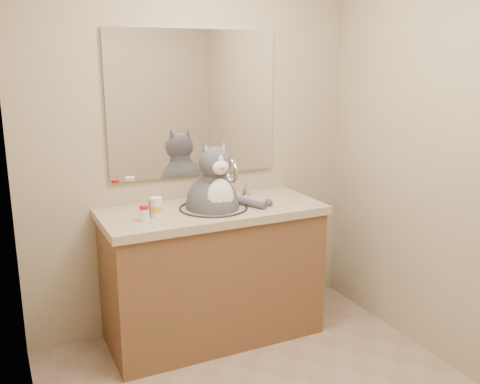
% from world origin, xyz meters
% --- Properties ---
extents(room, '(2.22, 2.52, 2.42)m').
position_xyz_m(room, '(0.00, 0.00, 1.20)').
color(room, gray).
rests_on(room, ground).
extents(vanity, '(1.34, 0.59, 1.12)m').
position_xyz_m(vanity, '(0.00, 0.96, 0.44)').
color(vanity, brown).
rests_on(vanity, ground).
extents(mirror, '(1.10, 0.02, 0.90)m').
position_xyz_m(mirror, '(0.00, 1.24, 1.45)').
color(mirror, white).
rests_on(mirror, room).
extents(shower_curtain, '(0.02, 1.30, 1.93)m').
position_xyz_m(shower_curtain, '(-1.05, 0.10, 1.03)').
color(shower_curtain, beige).
rests_on(shower_curtain, ground).
extents(cat, '(0.45, 0.36, 0.63)m').
position_xyz_m(cat, '(0.00, 0.94, 0.89)').
color(cat, '#4D4D53').
rests_on(cat, vanity).
extents(pill_bottle_redcap, '(0.07, 0.07, 0.09)m').
position_xyz_m(pill_bottle_redcap, '(-0.44, 0.87, 0.90)').
color(pill_bottle_redcap, white).
rests_on(pill_bottle_redcap, vanity).
extents(pill_bottle_orange, '(0.08, 0.08, 0.11)m').
position_xyz_m(pill_bottle_orange, '(-0.36, 0.93, 0.90)').
color(pill_bottle_orange, white).
rests_on(pill_bottle_orange, vanity).
extents(grey_canister, '(0.05, 0.05, 0.08)m').
position_xyz_m(grey_canister, '(-0.36, 0.99, 0.89)').
color(grey_canister, slate).
rests_on(grey_canister, vanity).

